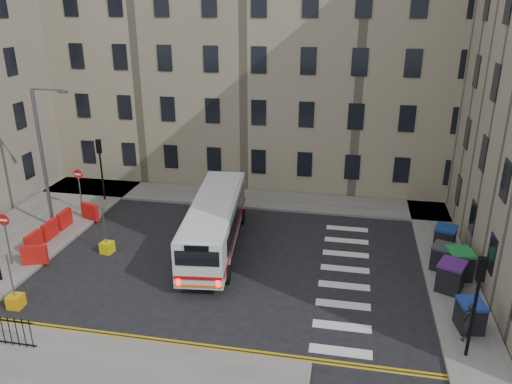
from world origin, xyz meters
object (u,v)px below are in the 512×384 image
(wheelie_bin_a, at_px, (470,315))
(wheelie_bin_c, at_px, (459,264))
(bus, at_px, (215,222))
(wheelie_bin_e, at_px, (445,238))
(streetlamp, at_px, (42,158))
(bollard_yellow, at_px, (107,247))
(pedestrian, at_px, (468,322))
(wheelie_bin_d, at_px, (442,257))
(bollard_chevron, at_px, (16,301))
(wheelie_bin_b, at_px, (451,276))

(wheelie_bin_a, distance_m, wheelie_bin_c, 4.21)
(wheelie_bin_a, height_order, wheelie_bin_c, wheelie_bin_c)
(bus, height_order, wheelie_bin_e, bus)
(streetlamp, xyz_separation_m, bollard_yellow, (4.55, -2.23, -4.04))
(streetlamp, distance_m, pedestrian, 22.96)
(bus, height_order, wheelie_bin_a, bus)
(bus, bearing_deg, wheelie_bin_d, -7.64)
(streetlamp, distance_m, wheelie_bin_a, 23.02)
(streetlamp, xyz_separation_m, bollard_chevron, (3.00, -7.71, -4.04))
(bollard_chevron, bearing_deg, wheelie_bin_a, 5.82)
(bus, distance_m, wheelie_bin_e, 12.20)
(streetlamp, distance_m, wheelie_bin_b, 22.19)
(wheelie_bin_e, bearing_deg, streetlamp, -158.38)
(wheelie_bin_b, bearing_deg, wheelie_bin_d, 115.98)
(wheelie_bin_b, height_order, wheelie_bin_d, wheelie_bin_b)
(wheelie_bin_d, height_order, bollard_chevron, wheelie_bin_d)
(pedestrian, relative_size, bollard_yellow, 2.76)
(wheelie_bin_e, distance_m, bollard_yellow, 17.89)
(wheelie_bin_a, relative_size, pedestrian, 0.76)
(bollard_chevron, bearing_deg, wheelie_bin_b, 14.56)
(bus, bearing_deg, wheelie_bin_e, 2.27)
(wheelie_bin_b, bearing_deg, bollard_chevron, -141.23)
(pedestrian, relative_size, bollard_chevron, 2.76)
(wheelie_bin_d, height_order, bollard_yellow, wheelie_bin_d)
(wheelie_bin_c, bearing_deg, wheelie_bin_b, -123.53)
(wheelie_bin_c, distance_m, wheelie_bin_d, 0.97)
(wheelie_bin_a, bearing_deg, wheelie_bin_d, 84.18)
(streetlamp, distance_m, wheelie_bin_d, 21.97)
(wheelie_bin_d, bearing_deg, streetlamp, -160.18)
(wheelie_bin_a, xyz_separation_m, wheelie_bin_c, (0.29, 4.20, 0.08))
(bus, relative_size, bollard_chevron, 16.84)
(wheelie_bin_c, xyz_separation_m, bollard_chevron, (-19.29, -6.13, -0.55))
(wheelie_bin_c, height_order, bollard_yellow, wheelie_bin_c)
(streetlamp, relative_size, bollard_yellow, 13.57)
(wheelie_bin_b, height_order, wheelie_bin_e, wheelie_bin_b)
(bus, relative_size, wheelie_bin_c, 7.11)
(wheelie_bin_a, xyz_separation_m, bollard_yellow, (-17.45, 3.54, -0.47))
(streetlamp, bearing_deg, pedestrian, -16.78)
(bus, xyz_separation_m, wheelie_bin_c, (12.24, -0.96, -0.70))
(wheelie_bin_b, distance_m, wheelie_bin_c, 1.39)
(wheelie_bin_b, xyz_separation_m, bollard_yellow, (-17.18, 0.61, -0.54))
(wheelie_bin_c, bearing_deg, pedestrian, -105.69)
(wheelie_bin_e, bearing_deg, pedestrian, -74.10)
(bus, xyz_separation_m, wheelie_bin_a, (11.95, -5.16, -0.78))
(wheelie_bin_a, height_order, bollard_yellow, wheelie_bin_a)
(bus, bearing_deg, bollard_chevron, -141.30)
(wheelie_bin_d, relative_size, wheelie_bin_e, 0.97)
(wheelie_bin_e, relative_size, pedestrian, 0.88)
(wheelie_bin_d, bearing_deg, pedestrian, -67.10)
(bus, xyz_separation_m, wheelie_bin_d, (11.62, -0.23, -0.78))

